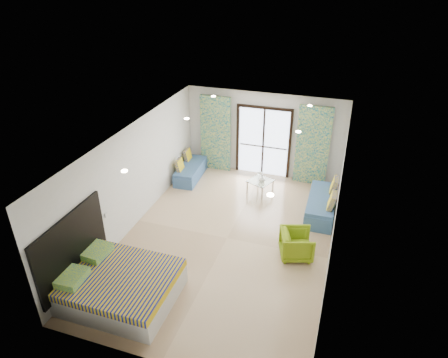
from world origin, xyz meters
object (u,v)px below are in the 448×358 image
(daybed_left, at_px, (190,171))
(daybed_right, at_px, (322,205))
(armchair, at_px, (297,243))
(bed, at_px, (119,286))
(coffee_table, at_px, (260,182))

(daybed_left, relative_size, daybed_right, 0.87)
(daybed_left, bearing_deg, armchair, -39.97)
(armchair, bearing_deg, bed, 109.85)
(daybed_right, relative_size, armchair, 2.55)
(daybed_right, height_order, coffee_table, daybed_right)
(bed, distance_m, daybed_right, 5.75)
(bed, height_order, coffee_table, bed)
(bed, xyz_separation_m, daybed_right, (3.60, 4.49, -0.03))
(bed, xyz_separation_m, daybed_left, (-0.63, 5.31, -0.07))
(coffee_table, bearing_deg, armchair, -59.94)
(bed, xyz_separation_m, armchair, (3.23, 2.47, 0.05))
(bed, bearing_deg, coffee_table, 71.24)
(coffee_table, distance_m, armchair, 3.00)
(armchair, bearing_deg, daybed_left, 36.08)
(daybed_left, xyz_separation_m, coffee_table, (2.36, -0.24, 0.12))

